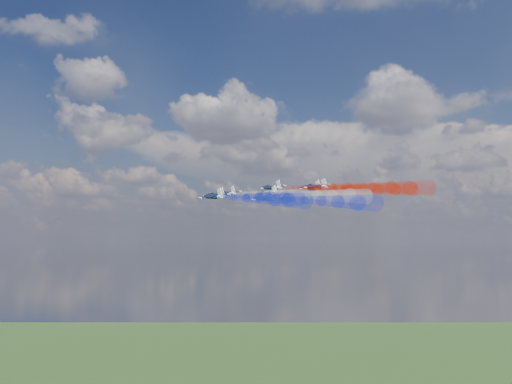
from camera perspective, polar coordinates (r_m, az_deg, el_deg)
The scene contains 16 objects.
jet_lead at distance 184.78m, azimuth -2.99°, elevation -0.14°, with size 9.51×11.89×3.17m, color black, non-canonical shape.
trail_lead at distance 164.96m, azimuth 1.14°, elevation -0.26°, with size 3.96×36.45×3.96m, color white, non-canonical shape.
jet_inner_left at distance 169.95m, azimuth -4.16°, elevation -0.35°, with size 9.51×11.89×3.17m, color black, non-canonical shape.
trail_inner_left at distance 149.91m, azimuth 0.23°, elevation -0.52°, with size 3.96×36.45×3.96m, color #1827CD, non-canonical shape.
jet_inner_right at distance 179.46m, azimuth 1.61°, elevation 0.44°, with size 9.51×11.89×3.17m, color black, non-canonical shape.
trail_inner_right at distance 160.79m, azimuth 6.41°, elevation 0.38°, with size 3.96×36.45×3.96m, color red, non-canonical shape.
jet_outer_left at distance 155.01m, azimuth -4.45°, elevation -0.50°, with size 9.51×11.89×3.17m, color black, non-canonical shape.
trail_outer_left at distance 134.95m, azimuth 0.38°, elevation -0.70°, with size 3.96×36.45×3.96m, color #1827CD, non-canonical shape.
jet_center_third at distance 165.59m, azimuth 1.14°, elevation -0.18°, with size 9.51×11.89×3.17m, color black, non-canonical shape.
trail_center_third at distance 146.86m, azimuth 6.34°, elevation -0.32°, with size 3.96×36.45×3.96m, color white, non-canonical shape.
jet_outer_right at distance 176.62m, azimuth 5.59°, elevation 0.41°, with size 9.51×11.89×3.17m, color black, non-canonical shape.
trail_outer_right at distance 159.06m, azimuth 10.92°, elevation 0.34°, with size 3.96×36.45×3.96m, color red, non-canonical shape.
jet_rear_left at distance 150.62m, azimuth 0.94°, elevation -0.66°, with size 9.51×11.89×3.17m, color black, non-canonical shape.
trail_rear_left at distance 131.91m, azimuth 6.70°, elevation -0.89°, with size 3.96×36.45×3.96m, color #1827CD, non-canonical shape.
jet_rear_right at distance 163.29m, azimuth 6.11°, elevation 0.54°, with size 9.51×11.89×3.17m, color black, non-canonical shape.
trail_rear_right at distance 145.94m, azimuth 11.99°, elevation 0.48°, with size 3.96×36.45×3.96m, color red, non-canonical shape.
Camera 1 is at (53.48, -140.83, 149.89)m, focal length 38.90 mm.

